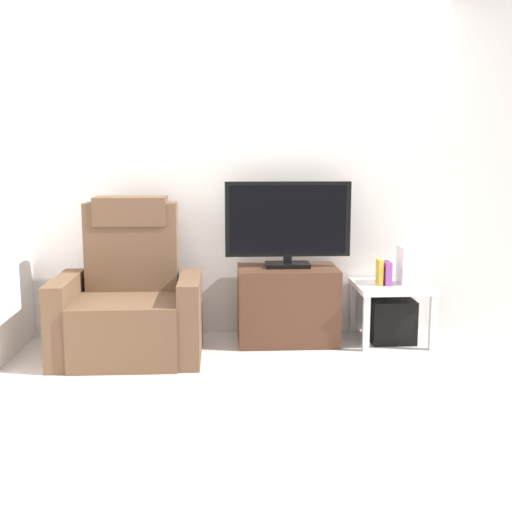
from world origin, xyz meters
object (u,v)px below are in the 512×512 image
object	(u,v)px
side_table	(392,293)
book_middle	(387,273)
television	(288,222)
recliner_armchair	(129,302)
book_leftmost	(379,272)
game_console	(404,265)
tv_stand	(287,304)
subwoofer_box	(391,320)

from	to	relation	value
side_table	book_middle	distance (m)	0.16
television	recliner_armchair	xyz separation A→B (m)	(-1.12, -0.26, -0.51)
television	book_leftmost	xyz separation A→B (m)	(0.67, -0.06, -0.36)
recliner_armchair	side_table	bearing A→B (deg)	2.08
side_table	game_console	world-z (taller)	game_console
tv_stand	book_leftmost	xyz separation A→B (m)	(0.67, -0.04, 0.24)
subwoofer_box	recliner_armchair	bearing A→B (deg)	-173.22
tv_stand	game_console	xyz separation A→B (m)	(0.86, -0.01, 0.29)
recliner_armchair	book_leftmost	distance (m)	1.80
book_leftmost	television	bearing A→B (deg)	174.91
television	book_middle	world-z (taller)	television
book_middle	game_console	xyz separation A→B (m)	(0.14, 0.03, 0.05)
recliner_armchair	book_middle	distance (m)	1.86
tv_stand	subwoofer_box	bearing A→B (deg)	-1.54
tv_stand	subwoofer_box	distance (m)	0.78
side_table	subwoofer_box	distance (m)	0.20
book_middle	book_leftmost	bearing A→B (deg)	180.00
subwoofer_box	book_leftmost	distance (m)	0.38
subwoofer_box	game_console	xyz separation A→B (m)	(0.09, 0.01, 0.41)
book_middle	subwoofer_box	bearing A→B (deg)	23.36
television	book_middle	distance (m)	0.81
tv_stand	subwoofer_box	xyz separation A→B (m)	(0.77, -0.02, -0.12)
television	book_middle	bearing A→B (deg)	-4.72
recliner_armchair	book_leftmost	size ratio (longest dim) A/B	5.76
side_table	tv_stand	bearing A→B (deg)	178.46
side_table	book_leftmost	bearing A→B (deg)	-168.69
tv_stand	book_leftmost	distance (m)	0.71
television	subwoofer_box	size ratio (longest dim) A/B	2.85
recliner_armchair	television	bearing A→B (deg)	8.59
side_table	game_console	xyz separation A→B (m)	(0.09, 0.01, 0.21)
recliner_armchair	book_leftmost	world-z (taller)	recliner_armchair
tv_stand	book_leftmost	world-z (taller)	book_leftmost
book_leftmost	recliner_armchair	bearing A→B (deg)	-173.48
television	game_console	size ratio (longest dim) A/B	3.28
television	book_middle	size ratio (longest dim) A/B	5.34
recliner_armchair	game_console	world-z (taller)	recliner_armchair
recliner_armchair	game_console	bearing A→B (deg)	2.06
tv_stand	game_console	world-z (taller)	game_console
tv_stand	game_console	bearing A→B (deg)	-0.71
television	recliner_armchair	distance (m)	1.26
subwoofer_box	book_leftmost	xyz separation A→B (m)	(-0.10, -0.02, 0.36)
book_middle	game_console	bearing A→B (deg)	12.41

